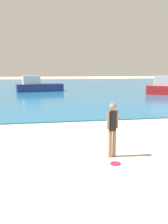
{
  "coord_description": "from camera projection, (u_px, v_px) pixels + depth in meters",
  "views": [
    {
      "loc": [
        -1.2,
        -0.67,
        2.58
      ],
      "look_at": [
        0.27,
        7.35,
        1.17
      ],
      "focal_mm": 38.63,
      "sensor_mm": 36.0,
      "label": 1
    }
  ],
  "objects": [
    {
      "name": "water",
      "position": [
        47.0,
        85.0,
        41.17
      ],
      "size": [
        160.0,
        60.0,
        0.06
      ],
      "primitive_type": "cube",
      "color": "#1E6B9E",
      "rests_on": "ground"
    },
    {
      "name": "person_standing",
      "position": [
        113.0,
        127.0,
        7.15
      ],
      "size": [
        0.37,
        0.22,
        1.64
      ],
      "rotation": [
        0.0,
        0.0,
        3.36
      ],
      "color": "#936B4C",
      "rests_on": "ground"
    },
    {
      "name": "boat_far",
      "position": [
        38.0,
        86.0,
        29.19
      ],
      "size": [
        5.75,
        2.72,
        1.88
      ],
      "rotation": [
        0.0,
        0.0,
        0.18
      ],
      "color": "navy",
      "rests_on": "water"
    },
    {
      "name": "frisbee",
      "position": [
        115.0,
        164.0,
        6.72
      ],
      "size": [
        0.29,
        0.29,
        0.03
      ],
      "primitive_type": "cylinder",
      "color": "#E51E4C",
      "rests_on": "ground"
    }
  ]
}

